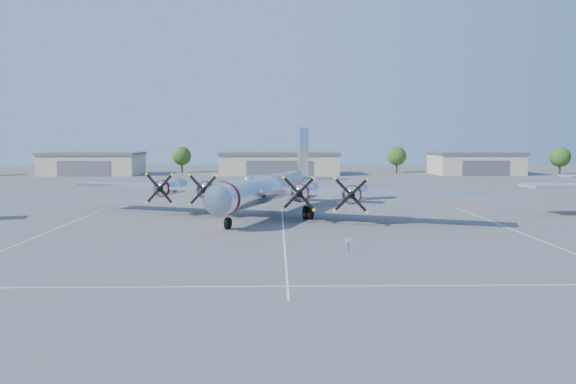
{
  "coord_description": "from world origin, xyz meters",
  "views": [
    {
      "loc": [
        -0.62,
        -54.46,
        8.73
      ],
      "look_at": [
        0.53,
        3.25,
        3.2
      ],
      "focal_mm": 35.0,
      "sensor_mm": 36.0,
      "label": 1
    }
  ],
  "objects_px": {
    "hangar_east": "(475,163)",
    "tree_east": "(397,156)",
    "tree_far_east": "(560,157)",
    "hangar_west": "(93,163)",
    "tree_west": "(182,156)",
    "main_bomber_b29": "(268,215)",
    "hangar_center": "(279,163)",
    "info_placard": "(349,242)"
  },
  "relations": [
    {
      "from": "tree_far_east",
      "to": "hangar_center",
      "type": "bearing_deg",
      "value": 178.35
    },
    {
      "from": "tree_far_east",
      "to": "main_bomber_b29",
      "type": "xyz_separation_m",
      "value": [
        -69.64,
        -70.76,
        -4.22
      ]
    },
    {
      "from": "hangar_east",
      "to": "hangar_center",
      "type": "bearing_deg",
      "value": -180.0
    },
    {
      "from": "tree_far_east",
      "to": "hangar_west",
      "type": "bearing_deg",
      "value": 179.0
    },
    {
      "from": "tree_far_east",
      "to": "tree_east",
      "type": "bearing_deg",
      "value": 168.11
    },
    {
      "from": "hangar_west",
      "to": "main_bomber_b29",
      "type": "height_order",
      "value": "hangar_west"
    },
    {
      "from": "hangar_east",
      "to": "tree_east",
      "type": "distance_m",
      "value": 19.04
    },
    {
      "from": "hangar_east",
      "to": "main_bomber_b29",
      "type": "xyz_separation_m",
      "value": [
        -49.64,
        -72.72,
        -2.71
      ]
    },
    {
      "from": "tree_west",
      "to": "info_placard",
      "type": "xyz_separation_m",
      "value": [
        29.98,
        -101.46,
        -3.52
      ]
    },
    {
      "from": "hangar_west",
      "to": "hangar_east",
      "type": "height_order",
      "value": "same"
    },
    {
      "from": "hangar_east",
      "to": "info_placard",
      "type": "relative_size",
      "value": 20.62
    },
    {
      "from": "info_placard",
      "to": "tree_east",
      "type": "bearing_deg",
      "value": 61.94
    },
    {
      "from": "hangar_center",
      "to": "hangar_west",
      "type": "bearing_deg",
      "value": 180.0
    },
    {
      "from": "hangar_west",
      "to": "info_placard",
      "type": "relative_size",
      "value": 22.62
    },
    {
      "from": "tree_far_east",
      "to": "info_placard",
      "type": "distance_m",
      "value": 111.13
    },
    {
      "from": "tree_far_east",
      "to": "main_bomber_b29",
      "type": "relative_size",
      "value": 0.14
    },
    {
      "from": "tree_far_east",
      "to": "tree_west",
      "type": "bearing_deg",
      "value": 173.86
    },
    {
      "from": "hangar_west",
      "to": "info_placard",
      "type": "bearing_deg",
      "value": -61.86
    },
    {
      "from": "tree_far_east",
      "to": "hangar_east",
      "type": "bearing_deg",
      "value": 174.39
    },
    {
      "from": "hangar_west",
      "to": "tree_far_east",
      "type": "distance_m",
      "value": 113.03
    },
    {
      "from": "main_bomber_b29",
      "to": "info_placard",
      "type": "height_order",
      "value": "main_bomber_b29"
    },
    {
      "from": "tree_far_east",
      "to": "main_bomber_b29",
      "type": "height_order",
      "value": "tree_far_east"
    },
    {
      "from": "info_placard",
      "to": "hangar_west",
      "type": "bearing_deg",
      "value": 104.2
    },
    {
      "from": "hangar_center",
      "to": "hangar_east",
      "type": "distance_m",
      "value": 48.0
    },
    {
      "from": "tree_west",
      "to": "tree_far_east",
      "type": "distance_m",
      "value": 93.54
    },
    {
      "from": "tree_east",
      "to": "main_bomber_b29",
      "type": "distance_m",
      "value": 84.98
    },
    {
      "from": "hangar_center",
      "to": "hangar_east",
      "type": "xyz_separation_m",
      "value": [
        48.0,
        0.0,
        0.0
      ]
    },
    {
      "from": "info_placard",
      "to": "hangar_east",
      "type": "bearing_deg",
      "value": 51.33
    },
    {
      "from": "main_bomber_b29",
      "to": "info_placard",
      "type": "bearing_deg",
      "value": -52.24
    },
    {
      "from": "tree_west",
      "to": "tree_far_east",
      "type": "relative_size",
      "value": 1.0
    },
    {
      "from": "hangar_west",
      "to": "hangar_east",
      "type": "distance_m",
      "value": 93.0
    },
    {
      "from": "hangar_center",
      "to": "main_bomber_b29",
      "type": "relative_size",
      "value": 0.62
    },
    {
      "from": "hangar_west",
      "to": "info_placard",
      "type": "height_order",
      "value": "hangar_west"
    },
    {
      "from": "hangar_center",
      "to": "tree_east",
      "type": "distance_m",
      "value": 30.64
    },
    {
      "from": "hangar_east",
      "to": "tree_east",
      "type": "relative_size",
      "value": 3.1
    },
    {
      "from": "hangar_west",
      "to": "tree_west",
      "type": "xyz_separation_m",
      "value": [
        20.0,
        8.04,
        1.51
      ]
    },
    {
      "from": "tree_far_east",
      "to": "info_placard",
      "type": "height_order",
      "value": "tree_far_east"
    },
    {
      "from": "tree_west",
      "to": "tree_far_east",
      "type": "xyz_separation_m",
      "value": [
        93.0,
        -10.0,
        0.0
      ]
    },
    {
      "from": "tree_east",
      "to": "tree_far_east",
      "type": "relative_size",
      "value": 1.0
    },
    {
      "from": "tree_far_east",
      "to": "info_placard",
      "type": "xyz_separation_m",
      "value": [
        -63.02,
        -91.46,
        -3.52
      ]
    },
    {
      "from": "tree_far_east",
      "to": "main_bomber_b29",
      "type": "distance_m",
      "value": 99.37
    },
    {
      "from": "info_placard",
      "to": "tree_far_east",
      "type": "bearing_deg",
      "value": 41.49
    }
  ]
}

